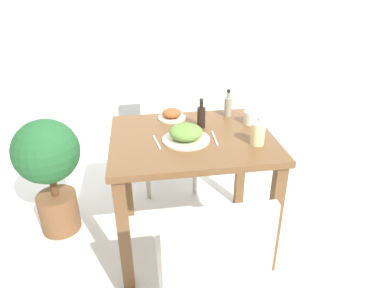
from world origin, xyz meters
TOP-DOWN VIEW (x-y plane):
  - ground_plane at (0.00, 0.00)m, footprint 16.00×16.00m
  - wall_back at (0.00, 1.32)m, footprint 8.00×0.05m
  - dining_table at (0.00, 0.00)m, footprint 0.91×0.74m
  - chair_near at (-0.04, -0.74)m, footprint 0.42×0.42m
  - chair_far at (-0.08, 0.76)m, footprint 0.42×0.42m
  - food_plate at (-0.04, -0.05)m, footprint 0.26×0.26m
  - side_plate at (-0.08, 0.27)m, footprint 0.17×0.17m
  - drink_cup at (0.38, 0.12)m, footprint 0.08×0.08m
  - juice_glass at (0.33, -0.15)m, footprint 0.07×0.07m
  - sauce_bottle at (0.07, 0.12)m, footprint 0.05×0.05m
  - condiment_bottle at (0.27, 0.26)m, footprint 0.05×0.05m
  - fork_utensil at (-0.20, -0.05)m, footprint 0.04×0.17m
  - spoon_utensil at (0.12, -0.05)m, footprint 0.02×0.18m
  - potted_plant_left at (-0.86, 0.24)m, footprint 0.40×0.40m

SIDE VIEW (x-z plane):
  - ground_plane at x=0.00m, z-range 0.00..0.00m
  - potted_plant_left at x=-0.86m, z-range 0.10..0.89m
  - chair_near at x=-0.04m, z-range 0.05..0.94m
  - chair_far at x=-0.08m, z-range 0.05..0.94m
  - dining_table at x=0.00m, z-range 0.24..0.99m
  - fork_utensil at x=-0.20m, z-range 0.74..0.75m
  - spoon_utensil at x=0.12m, z-range 0.74..0.75m
  - side_plate at x=-0.08m, z-range 0.74..0.80m
  - drink_cup at x=0.38m, z-range 0.74..0.82m
  - food_plate at x=-0.04m, z-range 0.74..0.83m
  - juice_glass at x=0.33m, z-range 0.74..0.86m
  - sauce_bottle at x=0.07m, z-range 0.72..0.90m
  - condiment_bottle at x=0.27m, z-range 0.72..0.90m
  - wall_back at x=0.00m, z-range 0.00..2.60m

